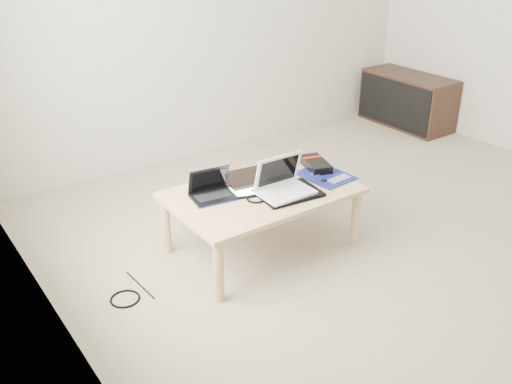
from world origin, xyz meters
TOP-DOWN VIEW (x-y plane):
  - ground at (0.00, 0.00)m, footprint 4.00×4.00m
  - coffee_table at (-0.75, 0.39)m, footprint 1.10×0.70m
  - media_cabinet at (1.77, 1.45)m, footprint 0.41×0.90m
  - book at (-0.74, 0.56)m, footprint 0.33×0.29m
  - netbook at (-1.03, 0.49)m, footprint 0.27×0.21m
  - tablet at (-0.83, 0.43)m, footprint 0.27×0.24m
  - remote at (-0.55, 0.39)m, footprint 0.09×0.25m
  - neoprene_sleeve at (-0.65, 0.26)m, footprint 0.38×0.30m
  - white_laptop at (-0.68, 0.27)m, footprint 0.31×0.22m
  - motherboard at (-0.30, 0.33)m, footprint 0.29×0.35m
  - gpu_box at (-0.27, 0.46)m, footprint 0.20×0.28m
  - cable_coil at (-0.85, 0.31)m, footprint 0.13×0.13m
  - floor_cable_coil at (-1.66, 0.39)m, footprint 0.21×0.21m
  - floor_cable_trail at (-1.54, 0.47)m, footprint 0.02×0.33m

SIDE VIEW (x-z plane):
  - ground at x=0.00m, z-range 0.00..0.00m
  - floor_cable_trail at x=-1.54m, z-range 0.00..0.01m
  - floor_cable_coil at x=-1.66m, z-range 0.00..0.01m
  - media_cabinet at x=1.77m, z-range 0.00..0.50m
  - coffee_table at x=-0.75m, z-range 0.15..0.55m
  - motherboard at x=-0.30m, z-range 0.40..0.41m
  - tablet at x=-0.83m, z-range 0.40..0.41m
  - cable_coil at x=-0.85m, z-range 0.40..0.41m
  - neoprene_sleeve at x=-0.65m, z-range 0.40..0.42m
  - remote at x=-0.55m, z-range 0.40..0.42m
  - book at x=-0.74m, z-range 0.40..0.43m
  - gpu_box at x=-0.27m, z-range 0.40..0.46m
  - netbook at x=-1.03m, z-range 0.35..0.52m
  - white_laptop at x=-0.68m, z-range 0.36..0.58m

